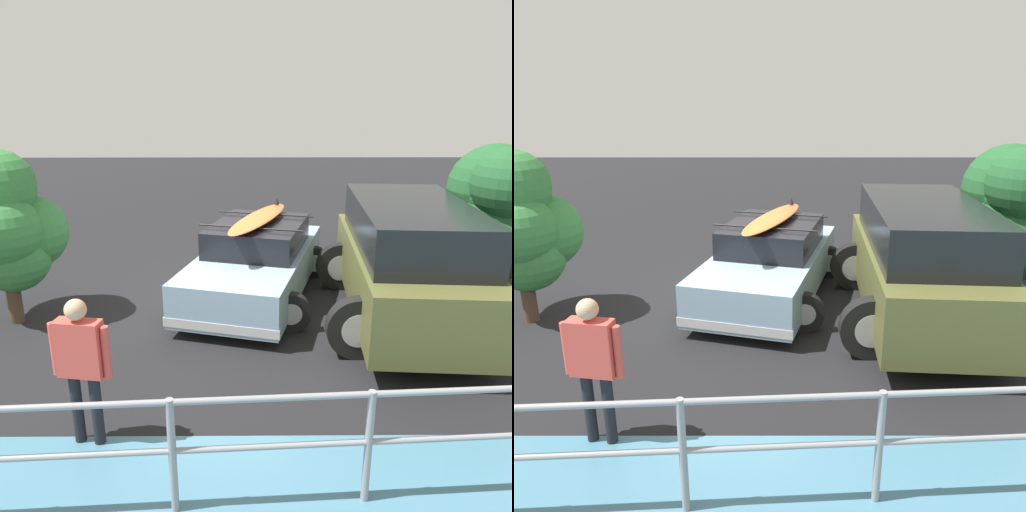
% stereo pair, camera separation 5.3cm
% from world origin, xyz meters
% --- Properties ---
extents(ground_plane, '(44.00, 44.00, 0.02)m').
position_xyz_m(ground_plane, '(0.00, 0.00, -0.01)').
color(ground_plane, black).
rests_on(ground_plane, ground).
extents(sedan_car, '(3.00, 4.41, 1.61)m').
position_xyz_m(sedan_car, '(-0.60, -0.20, 0.64)').
color(sedan_car, '#8CADC6').
rests_on(sedan_car, ground).
extents(suv_car, '(2.88, 4.63, 1.93)m').
position_xyz_m(suv_car, '(-2.98, 0.84, 1.00)').
color(suv_car, brown).
rests_on(suv_car, ground).
extents(person_bystander, '(0.62, 0.25, 1.61)m').
position_xyz_m(person_bystander, '(1.18, 3.87, 0.97)').
color(person_bystander, black).
rests_on(person_bystander, ground).
extents(railing_fence, '(8.49, 0.59, 1.12)m').
position_xyz_m(railing_fence, '(-0.69, 4.75, 0.74)').
color(railing_fence, gray).
rests_on(railing_fence, ground).
extents(bush_near_left, '(1.50, 1.65, 2.74)m').
position_xyz_m(bush_near_left, '(3.25, 0.72, 1.50)').
color(bush_near_left, '#4C3828').
rests_on(bush_near_left, ground).
extents(bush_near_right, '(2.11, 2.02, 2.75)m').
position_xyz_m(bush_near_right, '(-4.81, 0.09, 1.74)').
color(bush_near_right, '#4C3828').
rests_on(bush_near_right, ground).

